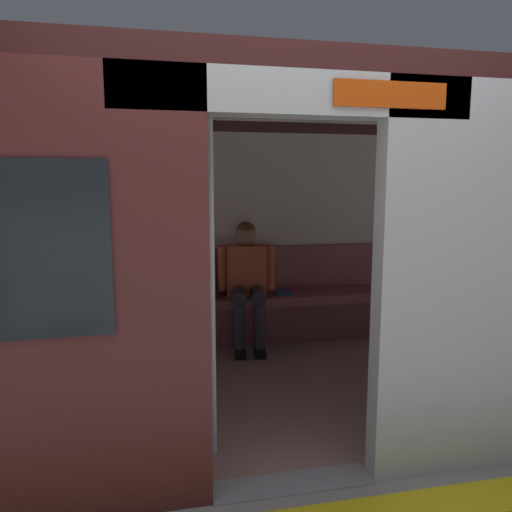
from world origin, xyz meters
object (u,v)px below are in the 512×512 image
Objects in this scene: train_car at (241,198)px; bench_seat at (227,308)px; grab_pole_door at (212,282)px; person_seated at (247,275)px; handbag at (200,288)px; book at (283,292)px.

train_car reaches higher than bench_seat.
train_car reaches higher than grab_pole_door.
person_seated reaches higher than handbag.
train_car is 1.54m from bench_seat.
person_seated is 0.58× the size of grab_pole_door.
person_seated reaches higher than bench_seat.
train_car is at bearing 87.55° from bench_seat.
person_seated is 4.59× the size of handbag.
handbag is (0.20, -1.16, -0.90)m from train_car.
book is (-0.38, -0.07, -0.20)m from person_seated.
train_car reaches higher than book.
bench_seat is at bearing -100.66° from grab_pole_door.
train_car is at bearing 64.67° from book.
handbag reaches higher than bench_seat.
train_car is 1.59m from book.
bench_seat is at bearing 162.82° from handbag.
grab_pole_door is at bearing 73.53° from person_seated.
book reaches higher than bench_seat.
book is (-0.62, -1.10, -0.98)m from train_car.
train_car reaches higher than handbag.
person_seated reaches higher than book.
person_seated is 2.00m from grab_pole_door.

